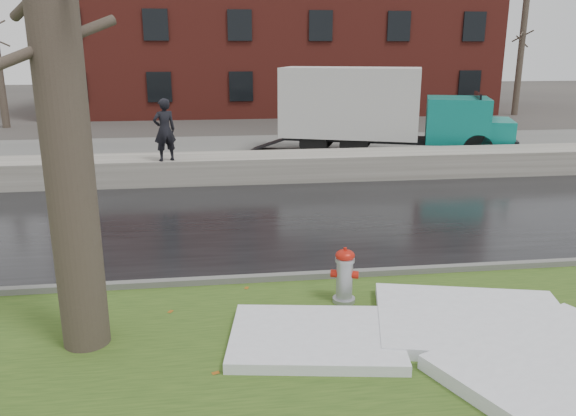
{
  "coord_description": "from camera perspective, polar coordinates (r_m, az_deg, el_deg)",
  "views": [
    {
      "loc": [
        -1.75,
        -7.57,
        3.71
      ],
      "look_at": [
        -0.5,
        1.96,
        1.0
      ],
      "focal_mm": 35.0,
      "sensor_mm": 36.0,
      "label": 1
    }
  ],
  "objects": [
    {
      "name": "ground",
      "position": [
        8.61,
        5.06,
        -9.84
      ],
      "size": [
        120.0,
        120.0,
        0.0
      ],
      "primitive_type": "plane",
      "color": "#47423D",
      "rests_on": "ground"
    },
    {
      "name": "verge",
      "position": [
        7.52,
        7.16,
        -13.75
      ],
      "size": [
        60.0,
        4.5,
        0.04
      ],
      "primitive_type": "cube",
      "color": "#2B4617",
      "rests_on": "ground"
    },
    {
      "name": "road",
      "position": [
        12.74,
        0.71,
        -1.12
      ],
      "size": [
        60.0,
        7.0,
        0.03
      ],
      "primitive_type": "cube",
      "color": "black",
      "rests_on": "ground"
    },
    {
      "name": "parking_lot",
      "position": [
        20.97,
        -2.62,
        5.57
      ],
      "size": [
        60.0,
        9.0,
        0.03
      ],
      "primitive_type": "cube",
      "color": "slate",
      "rests_on": "ground"
    },
    {
      "name": "curb",
      "position": [
        9.47,
        3.76,
        -6.89
      ],
      "size": [
        60.0,
        0.15,
        0.14
      ],
      "primitive_type": "cube",
      "color": "slate",
      "rests_on": "ground"
    },
    {
      "name": "snowbank",
      "position": [
        16.7,
        -1.34,
        4.21
      ],
      "size": [
        60.0,
        1.6,
        0.75
      ],
      "primitive_type": "cube",
      "color": "#ABA69C",
      "rests_on": "ground"
    },
    {
      "name": "brick_building",
      "position": [
        37.78,
        -1.9,
        17.68
      ],
      "size": [
        26.0,
        12.0,
        10.0
      ],
      "primitive_type": "cube",
      "color": "maroon",
      "rests_on": "ground"
    },
    {
      "name": "bg_tree_center",
      "position": [
        33.84,
        -15.22,
        14.56
      ],
      "size": [
        1.4,
        1.62,
        6.5
      ],
      "color": "brown",
      "rests_on": "ground"
    },
    {
      "name": "bg_tree_right",
      "position": [
        36.22,
        22.54,
        13.98
      ],
      "size": [
        1.4,
        1.62,
        6.5
      ],
      "color": "brown",
      "rests_on": "ground"
    },
    {
      "name": "fire_hydrant",
      "position": [
        8.47,
        5.77,
        -6.59
      ],
      "size": [
        0.43,
        0.4,
        0.87
      ],
      "rotation": [
        0.0,
        0.0,
        -0.31
      ],
      "color": "#9E9FA6",
      "rests_on": "verge"
    },
    {
      "name": "tree",
      "position": [
        7.07,
        -22.48,
        14.65
      ],
      "size": [
        1.32,
        1.54,
        7.3
      ],
      "rotation": [
        0.0,
        0.0,
        0.31
      ],
      "color": "brown",
      "rests_on": "verge"
    },
    {
      "name": "box_truck",
      "position": [
        20.73,
        9.12,
        9.85
      ],
      "size": [
        9.33,
        4.76,
        3.13
      ],
      "rotation": [
        0.0,
        0.0,
        -0.35
      ],
      "color": "black",
      "rests_on": "ground"
    },
    {
      "name": "worker",
      "position": [
        15.87,
        -12.43,
        7.75
      ],
      "size": [
        0.73,
        0.62,
        1.71
      ],
      "primitive_type": "imported",
      "rotation": [
        0.0,
        0.0,
        3.54
      ],
      "color": "black",
      "rests_on": "snowbank"
    },
    {
      "name": "snow_patch_near",
      "position": [
        8.25,
        18.37,
        -10.9
      ],
      "size": [
        3.01,
        2.58,
        0.16
      ],
      "primitive_type": "cube",
      "rotation": [
        0.0,
        0.0,
        -0.25
      ],
      "color": "white",
      "rests_on": "verge"
    },
    {
      "name": "snow_patch_far",
      "position": [
        7.49,
        2.81,
        -12.97
      ],
      "size": [
        2.42,
        1.92,
        0.14
      ],
      "primitive_type": "cube",
      "rotation": [
        0.0,
        0.0,
        -0.16
      ],
      "color": "white",
      "rests_on": "verge"
    },
    {
      "name": "snow_patch_side",
      "position": [
        7.59,
        25.87,
        -14.11
      ],
      "size": [
        3.28,
        2.75,
        0.18
      ],
      "primitive_type": "cube",
      "rotation": [
        0.0,
        0.0,
        0.4
      ],
      "color": "white",
      "rests_on": "verge"
    }
  ]
}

